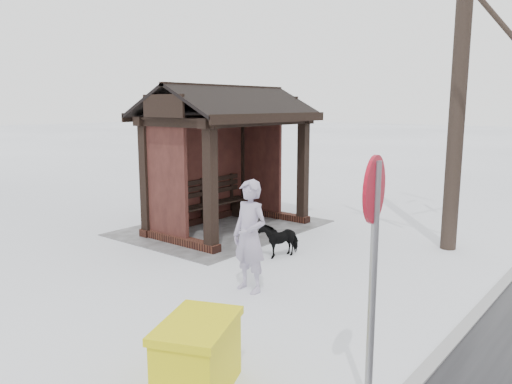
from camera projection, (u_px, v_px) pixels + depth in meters
ground at (230, 229)px, 10.88m from camera, size 120.00×120.00×0.00m
kerb at (503, 285)px, 7.48m from camera, size 120.00×0.15×0.06m
trampled_patch at (223, 228)px, 11.00m from camera, size 4.20×3.20×0.02m
bus_shelter at (223, 129)px, 10.60m from camera, size 3.60×2.40×3.09m
pedestrian at (250, 236)px, 7.16m from camera, size 0.44×0.63×1.64m
dog at (279, 239)px, 8.95m from camera, size 0.80×0.53×0.62m
grit_bin at (198, 356)px, 4.68m from camera, size 1.09×0.94×0.70m
road_sign at (373, 229)px, 4.23m from camera, size 0.58×0.14×2.28m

